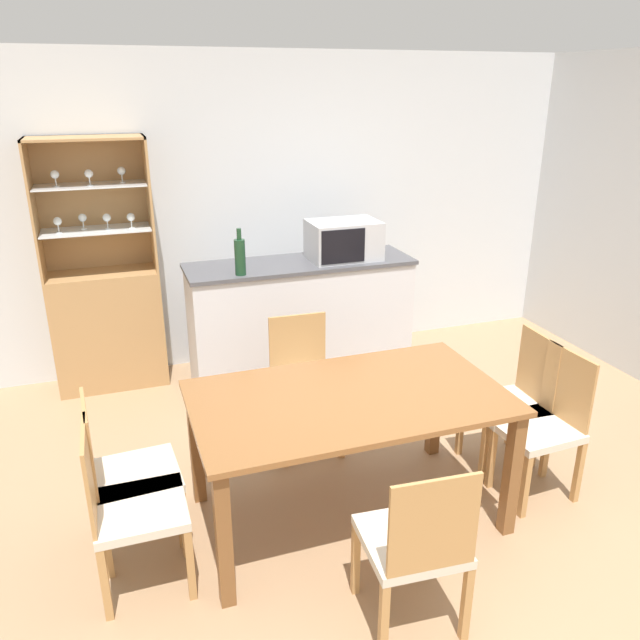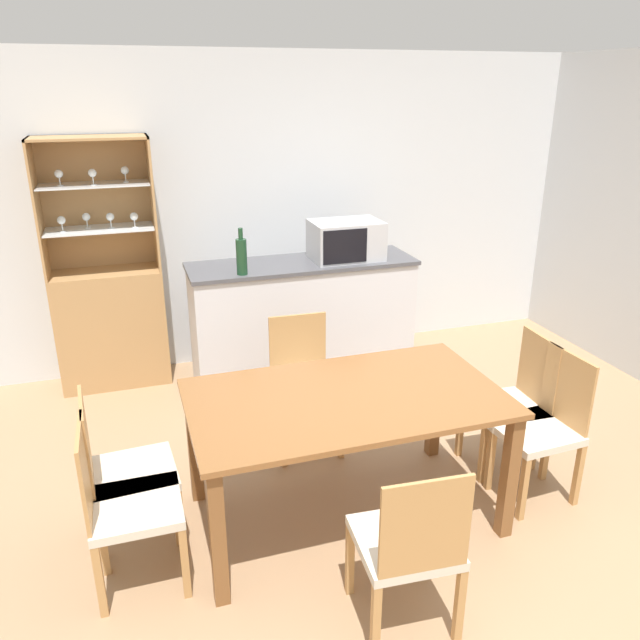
{
  "view_description": "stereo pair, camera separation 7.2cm",
  "coord_description": "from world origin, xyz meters",
  "px_view_note": "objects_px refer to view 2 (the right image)",
  "views": [
    {
      "loc": [
        -1.45,
        -2.47,
        2.3
      ],
      "look_at": [
        -0.22,
        1.09,
        0.86
      ],
      "focal_mm": 35.0,
      "sensor_mm": 36.0,
      "label": 1
    },
    {
      "loc": [
        -1.38,
        -2.5,
        2.3
      ],
      "look_at": [
        -0.22,
        1.09,
        0.86
      ],
      "focal_mm": 35.0,
      "sensor_mm": 36.0,
      "label": 2
    }
  ],
  "objects_px": {
    "dining_chair_side_right_near": "(541,427)",
    "dining_chair_side_left_far": "(124,472)",
    "display_cabinet": "(110,313)",
    "dining_chair_head_far": "(304,384)",
    "dining_table": "(346,413)",
    "microwave": "(346,240)",
    "dining_chair_side_right_far": "(512,404)",
    "wine_bottle": "(242,256)",
    "dining_chair_head_near": "(409,545)",
    "dining_chair_side_left_near": "(126,505)"
  },
  "relations": [
    {
      "from": "display_cabinet",
      "to": "dining_chair_head_far",
      "type": "relative_size",
      "value": 2.22
    },
    {
      "from": "dining_chair_head_far",
      "to": "dining_chair_side_left_far",
      "type": "height_order",
      "value": "same"
    },
    {
      "from": "display_cabinet",
      "to": "wine_bottle",
      "type": "height_order",
      "value": "display_cabinet"
    },
    {
      "from": "dining_chair_side_right_far",
      "to": "dining_chair_side_left_near",
      "type": "relative_size",
      "value": 1.0
    },
    {
      "from": "dining_chair_head_near",
      "to": "dining_chair_side_right_near",
      "type": "bearing_deg",
      "value": 33.91
    },
    {
      "from": "dining_chair_side_right_far",
      "to": "dining_chair_side_left_near",
      "type": "xyz_separation_m",
      "value": [
        -2.31,
        -0.28,
        0.0
      ]
    },
    {
      "from": "dining_chair_head_far",
      "to": "dining_chair_side_left_far",
      "type": "distance_m",
      "value": 1.33
    },
    {
      "from": "display_cabinet",
      "to": "microwave",
      "type": "height_order",
      "value": "display_cabinet"
    },
    {
      "from": "microwave",
      "to": "wine_bottle",
      "type": "height_order",
      "value": "wine_bottle"
    },
    {
      "from": "dining_table",
      "to": "dining_chair_side_right_near",
      "type": "bearing_deg",
      "value": -6.93
    },
    {
      "from": "dining_table",
      "to": "dining_chair_head_far",
      "type": "bearing_deg",
      "value": 89.85
    },
    {
      "from": "dining_chair_head_near",
      "to": "dining_chair_side_right_far",
      "type": "bearing_deg",
      "value": 43.32
    },
    {
      "from": "display_cabinet",
      "to": "dining_chair_head_far",
      "type": "height_order",
      "value": "display_cabinet"
    },
    {
      "from": "dining_chair_side_right_far",
      "to": "dining_chair_side_left_far",
      "type": "xyz_separation_m",
      "value": [
        -2.31,
        -0.0,
        0.0
      ]
    },
    {
      "from": "dining_chair_side_right_near",
      "to": "dining_chair_side_left_far",
      "type": "height_order",
      "value": "same"
    },
    {
      "from": "dining_chair_head_far",
      "to": "dining_chair_side_right_near",
      "type": "height_order",
      "value": "same"
    },
    {
      "from": "dining_table",
      "to": "dining_chair_side_left_near",
      "type": "distance_m",
      "value": 1.18
    },
    {
      "from": "dining_chair_side_right_far",
      "to": "dining_chair_side_right_near",
      "type": "height_order",
      "value": "same"
    },
    {
      "from": "display_cabinet",
      "to": "dining_chair_side_right_near",
      "type": "relative_size",
      "value": 2.22
    },
    {
      "from": "dining_chair_side_right_far",
      "to": "dining_chair_head_far",
      "type": "xyz_separation_m",
      "value": [
        -1.15,
        0.66,
        0.0
      ]
    },
    {
      "from": "dining_chair_side_left_near",
      "to": "dining_chair_head_near",
      "type": "bearing_deg",
      "value": 60.56
    },
    {
      "from": "dining_chair_side_right_far",
      "to": "wine_bottle",
      "type": "distance_m",
      "value": 2.08
    },
    {
      "from": "wine_bottle",
      "to": "display_cabinet",
      "type": "bearing_deg",
      "value": 145.24
    },
    {
      "from": "dining_chair_side_right_far",
      "to": "dining_chair_side_right_near",
      "type": "xyz_separation_m",
      "value": [
        -0.0,
        -0.28,
        0.0
      ]
    },
    {
      "from": "dining_chair_side_right_near",
      "to": "dining_chair_side_left_near",
      "type": "xyz_separation_m",
      "value": [
        -2.31,
        -0.0,
        0.0
      ]
    },
    {
      "from": "dining_chair_side_right_far",
      "to": "dining_chair_head_far",
      "type": "distance_m",
      "value": 1.33
    },
    {
      "from": "display_cabinet",
      "to": "dining_chair_head_near",
      "type": "distance_m",
      "value": 3.21
    },
    {
      "from": "dining_chair_head_far",
      "to": "dining_chair_side_right_near",
      "type": "bearing_deg",
      "value": 143.39
    },
    {
      "from": "display_cabinet",
      "to": "dining_chair_head_near",
      "type": "bearing_deg",
      "value": -68.43
    },
    {
      "from": "dining_chair_side_left_near",
      "to": "wine_bottle",
      "type": "height_order",
      "value": "wine_bottle"
    },
    {
      "from": "dining_chair_head_near",
      "to": "microwave",
      "type": "relative_size",
      "value": 1.63
    },
    {
      "from": "dining_chair_side_left_near",
      "to": "display_cabinet",
      "type": "bearing_deg",
      "value": -178.94
    },
    {
      "from": "dining_chair_side_left_far",
      "to": "dining_chair_side_right_far",
      "type": "bearing_deg",
      "value": 86.45
    },
    {
      "from": "dining_table",
      "to": "dining_chair_side_right_far",
      "type": "xyz_separation_m",
      "value": [
        1.15,
        0.14,
        -0.22
      ]
    },
    {
      "from": "dining_chair_head_far",
      "to": "wine_bottle",
      "type": "relative_size",
      "value": 2.6
    },
    {
      "from": "display_cabinet",
      "to": "dining_chair_head_near",
      "type": "relative_size",
      "value": 2.22
    },
    {
      "from": "dining_chair_head_far",
      "to": "dining_chair_side_right_far",
      "type": "bearing_deg",
      "value": 152.81
    },
    {
      "from": "dining_table",
      "to": "dining_chair_side_left_near",
      "type": "xyz_separation_m",
      "value": [
        -1.15,
        -0.14,
        -0.22
      ]
    },
    {
      "from": "microwave",
      "to": "dining_chair_side_left_far",
      "type": "bearing_deg",
      "value": -138.78
    },
    {
      "from": "wine_bottle",
      "to": "microwave",
      "type": "bearing_deg",
      "value": 11.1
    },
    {
      "from": "dining_chair_head_far",
      "to": "microwave",
      "type": "bearing_deg",
      "value": -121.99
    },
    {
      "from": "microwave",
      "to": "wine_bottle",
      "type": "distance_m",
      "value": 0.87
    },
    {
      "from": "dining_chair_side_left_near",
      "to": "dining_chair_side_right_near",
      "type": "bearing_deg",
      "value": 90.42
    },
    {
      "from": "dining_chair_side_right_near",
      "to": "wine_bottle",
      "type": "height_order",
      "value": "wine_bottle"
    },
    {
      "from": "dining_chair_side_right_far",
      "to": "dining_chair_head_near",
      "type": "height_order",
      "value": "same"
    },
    {
      "from": "dining_chair_side_right_near",
      "to": "dining_chair_side_left_far",
      "type": "bearing_deg",
      "value": 80.22
    },
    {
      "from": "dining_table",
      "to": "dining_chair_head_near",
      "type": "relative_size",
      "value": 1.89
    },
    {
      "from": "dining_chair_side_right_far",
      "to": "microwave",
      "type": "distance_m",
      "value": 1.79
    },
    {
      "from": "dining_table",
      "to": "dining_chair_head_near",
      "type": "height_order",
      "value": "dining_chair_head_near"
    },
    {
      "from": "dining_chair_head_far",
      "to": "dining_chair_side_left_near",
      "type": "distance_m",
      "value": 1.49
    }
  ]
}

